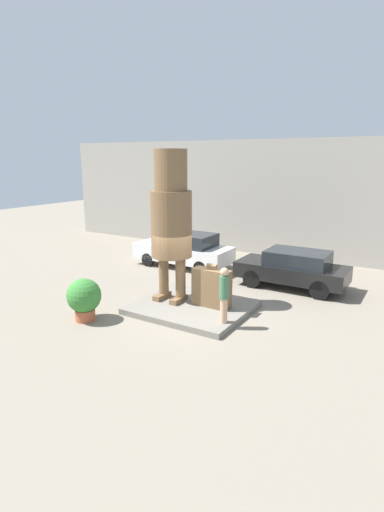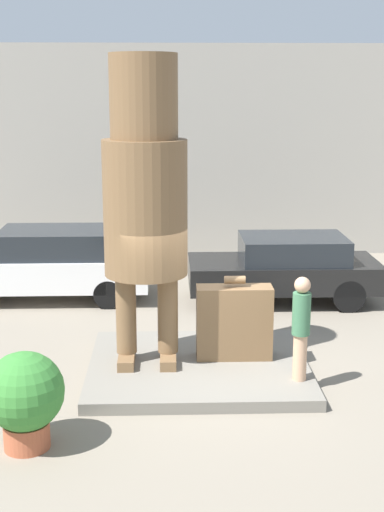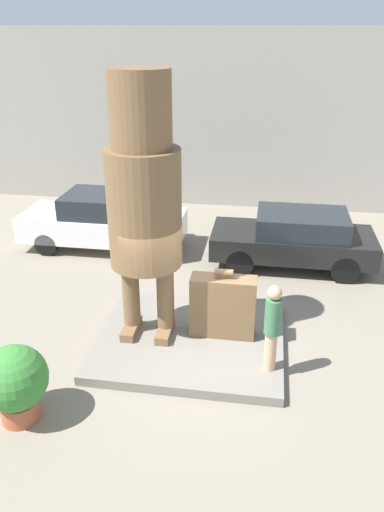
% 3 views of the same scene
% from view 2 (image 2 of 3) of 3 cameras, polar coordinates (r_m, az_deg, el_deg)
% --- Properties ---
extents(ground_plane, '(60.00, 60.00, 0.00)m').
position_cam_2_polar(ground_plane, '(12.28, 0.51, -9.31)').
color(ground_plane, gray).
extents(pedestal, '(3.69, 3.18, 0.19)m').
position_cam_2_polar(pedestal, '(12.24, 0.51, -8.90)').
color(pedestal, slate).
rests_on(pedestal, ground_plane).
extents(building_backdrop, '(28.00, 0.60, 5.89)m').
position_cam_2_polar(building_backdrop, '(20.41, -0.55, 8.37)').
color(building_backdrop, gray).
rests_on(building_backdrop, ground_plane).
extents(statue_figure, '(1.37, 1.37, 5.06)m').
position_cam_2_polar(statue_figure, '(11.51, -3.78, 5.42)').
color(statue_figure, brown).
rests_on(statue_figure, pedestal).
extents(giant_suitcase, '(1.29, 0.45, 1.45)m').
position_cam_2_polar(giant_suitcase, '(12.22, 3.39, -5.29)').
color(giant_suitcase, brown).
rests_on(giant_suitcase, pedestal).
extents(tourist, '(0.29, 0.29, 1.69)m').
position_cam_2_polar(tourist, '(11.33, 8.71, -5.42)').
color(tourist, tan).
rests_on(tourist, pedestal).
extents(parked_car_white, '(4.59, 1.80, 1.61)m').
position_cam_2_polar(parked_car_white, '(16.49, -11.26, -0.53)').
color(parked_car_white, silver).
rests_on(parked_car_white, ground_plane).
extents(parked_car_black, '(4.22, 1.78, 1.50)m').
position_cam_2_polar(parked_car_black, '(16.07, 7.52, -0.87)').
color(parked_car_black, black).
rests_on(parked_car_black, ground_plane).
extents(planter_pot, '(1.07, 1.07, 1.35)m').
position_cam_2_polar(planter_pot, '(9.87, -13.25, -10.84)').
color(planter_pot, '#AD5638').
rests_on(planter_pot, ground_plane).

